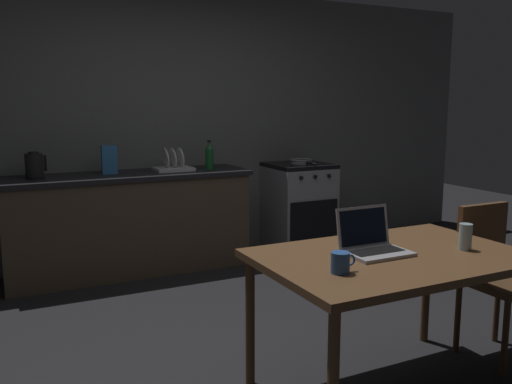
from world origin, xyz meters
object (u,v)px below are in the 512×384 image
at_px(dining_table, 392,267).
at_px(coffee_mug, 341,263).
at_px(chair, 494,269).
at_px(cereal_box, 109,160).
at_px(stove_oven, 298,206).
at_px(electric_kettle, 34,166).
at_px(drinking_glass, 465,237).
at_px(frying_pan, 302,161).
at_px(dish_rack, 173,166).
at_px(laptop, 373,244).
at_px(bottle, 209,156).

relative_size(dining_table, coffee_mug, 10.88).
height_order(chair, cereal_box, cereal_box).
distance_m(stove_oven, electric_kettle, 2.57).
xyz_separation_m(electric_kettle, drinking_glass, (1.86, -2.78, -0.18)).
height_order(frying_pan, dish_rack, dish_rack).
xyz_separation_m(stove_oven, dish_rack, (-1.33, 0.00, 0.49)).
relative_size(chair, electric_kettle, 4.09).
bearing_deg(frying_pan, dining_table, -111.77).
distance_m(electric_kettle, cereal_box, 0.61).
bearing_deg(dining_table, chair, 5.60).
height_order(drinking_glass, dish_rack, dish_rack).
relative_size(stove_oven, laptop, 2.79).
relative_size(frying_pan, coffee_mug, 3.24).
xyz_separation_m(chair, laptop, (-0.93, -0.02, 0.27)).
relative_size(dining_table, cereal_box, 5.44).
relative_size(drinking_glass, cereal_box, 0.55).
xyz_separation_m(laptop, bottle, (0.12, 2.57, 0.22)).
bearing_deg(drinking_glass, dining_table, 165.58).
distance_m(bottle, drinking_glass, 2.76).
relative_size(stove_oven, drinking_glass, 6.45).
bearing_deg(dining_table, stove_oven, 68.69).
xyz_separation_m(coffee_mug, dish_rack, (0.13, 2.82, 0.14)).
bearing_deg(chair, dish_rack, 129.06).
bearing_deg(laptop, frying_pan, 72.60).
distance_m(coffee_mug, cereal_box, 2.88).
bearing_deg(cereal_box, coffee_mug, -81.19).
bearing_deg(cereal_box, bottle, -4.42).
xyz_separation_m(electric_kettle, frying_pan, (2.53, -0.03, -0.08)).
distance_m(dining_table, chair, 0.87).
xyz_separation_m(bottle, frying_pan, (1.01, 0.02, -0.10)).
distance_m(frying_pan, coffee_mug, 3.16).
distance_m(dining_table, electric_kettle, 3.07).
relative_size(laptop, frying_pan, 0.79).
height_order(chair, dish_rack, dish_rack).
height_order(stove_oven, laptop, laptop).
bearing_deg(chair, frying_pan, 100.71).
height_order(stove_oven, bottle, bottle).
bearing_deg(stove_oven, coffee_mug, -117.46).
bearing_deg(frying_pan, cereal_box, 178.52).
bearing_deg(coffee_mug, cereal_box, 98.81).
bearing_deg(electric_kettle, chair, -48.25).
height_order(stove_oven, chair, chair).
bearing_deg(dish_rack, cereal_box, 177.99).
bearing_deg(electric_kettle, cereal_box, 1.88).
bearing_deg(cereal_box, dining_table, -72.35).
xyz_separation_m(dining_table, dish_rack, (-0.29, 2.68, 0.26)).
xyz_separation_m(chair, dish_rack, (-1.14, 2.60, 0.41)).
relative_size(dining_table, dish_rack, 4.00).
bearing_deg(laptop, cereal_box, 112.79).
relative_size(dining_table, chair, 1.50).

